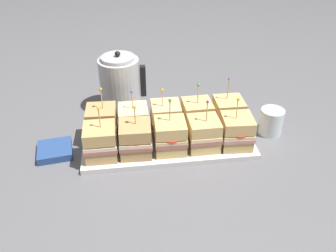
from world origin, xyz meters
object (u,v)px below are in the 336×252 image
at_px(sandwich_front_left, 135,139).
at_px(sandwich_back_center, 165,118).
at_px(sandwich_back_right, 197,116).
at_px(napkin_stack, 55,151).
at_px(sandwich_front_right, 203,134).
at_px(sandwich_front_far_right, 236,132).
at_px(sandwich_back_left, 134,121).
at_px(sandwich_back_far_right, 228,113).
at_px(sandwich_back_far_left, 102,122).
at_px(kettle_steel, 120,84).
at_px(sandwich_front_far_left, 101,142).
at_px(serving_platter, 168,142).
at_px(sandwich_front_center, 171,136).
at_px(drinking_glass, 271,121).

distance_m(sandwich_front_left, sandwich_back_center, 0.15).
height_order(sandwich_back_right, napkin_stack, sandwich_back_right).
distance_m(sandwich_front_right, sandwich_front_far_right, 0.11).
bearing_deg(sandwich_back_left, sandwich_back_right, 0.51).
bearing_deg(sandwich_back_far_right, sandwich_back_far_left, 179.86).
bearing_deg(kettle_steel, sandwich_back_far_left, -107.95).
height_order(sandwich_front_far_left, sandwich_back_far_right, sandwich_back_far_right).
bearing_deg(sandwich_back_center, sandwich_front_far_left, -153.12).
bearing_deg(sandwich_front_far_right, serving_platter, 165.30).
relative_size(sandwich_front_center, sandwich_back_right, 1.02).
bearing_deg(kettle_steel, sandwich_back_right, -39.56).
bearing_deg(sandwich_front_right, sandwich_back_left, 154.62).
height_order(sandwich_front_center, napkin_stack, sandwich_front_center).
bearing_deg(sandwich_back_right, sandwich_back_left, -179.49).
xyz_separation_m(sandwich_back_right, kettle_steel, (-0.25, 0.21, 0.03)).
distance_m(sandwich_front_center, sandwich_back_left, 0.15).
relative_size(sandwich_front_far_left, drinking_glass, 1.92).
xyz_separation_m(sandwich_back_far_left, sandwich_back_left, (0.10, -0.00, -0.00)).
xyz_separation_m(sandwich_front_right, sandwich_back_center, (-0.11, 0.10, 0.00)).
xyz_separation_m(sandwich_front_left, sandwich_back_far_left, (-0.10, 0.11, -0.00)).
height_order(drinking_glass, napkin_stack, drinking_glass).
height_order(sandwich_front_left, drinking_glass, sandwich_front_left).
bearing_deg(sandwich_front_right, sandwich_back_far_right, 43.66).
height_order(sandwich_back_center, sandwich_back_far_right, sandwich_back_far_right).
bearing_deg(sandwich_back_far_left, sandwich_back_right, -0.28).
distance_m(sandwich_front_left, sandwich_back_far_right, 0.34).
xyz_separation_m(sandwich_front_far_left, sandwich_front_right, (0.32, 0.00, -0.00)).
distance_m(sandwich_back_far_left, sandwich_back_left, 0.10).
relative_size(sandwich_front_far_right, kettle_steel, 0.76).
distance_m(serving_platter, sandwich_back_left, 0.13).
distance_m(sandwich_front_far_left, sandwich_back_right, 0.34).
xyz_separation_m(sandwich_front_far_left, napkin_stack, (-0.15, 0.05, -0.06)).
bearing_deg(kettle_steel, sandwich_back_center, -55.58).
bearing_deg(sandwich_front_left, sandwich_front_far_right, -0.25).
bearing_deg(sandwich_front_far_left, sandwich_back_left, 44.97).
distance_m(sandwich_front_far_left, sandwich_back_far_left, 0.11).
distance_m(sandwich_front_far_right, sandwich_back_right, 0.15).
xyz_separation_m(serving_platter, drinking_glass, (0.36, 0.02, 0.04)).
bearing_deg(sandwich_front_left, sandwich_back_left, 90.10).
bearing_deg(sandwich_back_far_left, sandwich_back_far_right, -0.14).
bearing_deg(sandwich_front_far_left, drinking_glass, 7.63).
relative_size(sandwich_front_right, sandwich_back_center, 1.03).
bearing_deg(sandwich_front_far_left, sandwich_back_far_left, 88.83).
bearing_deg(sandwich_front_far_left, sandwich_front_center, 0.60).
bearing_deg(sandwich_back_right, sandwich_front_left, -153.38).
xyz_separation_m(sandwich_front_far_right, kettle_steel, (-0.36, 0.31, 0.03)).
height_order(sandwich_front_left, sandwich_back_center, sandwich_front_left).
bearing_deg(sandwich_back_far_right, sandwich_back_right, -179.70).
relative_size(sandwich_front_center, sandwich_back_far_right, 0.99).
distance_m(sandwich_back_right, drinking_glass, 0.26).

